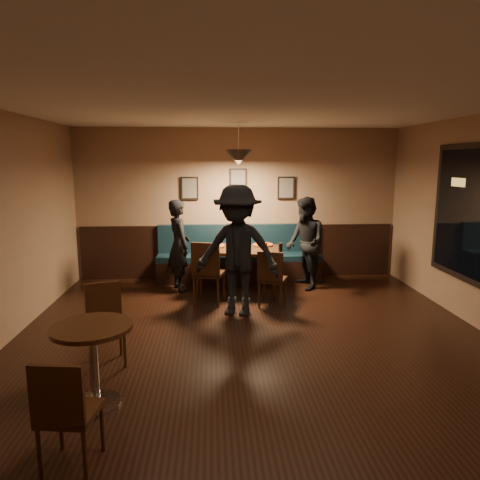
# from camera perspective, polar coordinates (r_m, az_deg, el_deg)

# --- Properties ---
(floor) EXTENTS (7.00, 7.00, 0.00)m
(floor) POSITION_cam_1_polar(r_m,az_deg,el_deg) (5.26, 2.17, -14.43)
(floor) COLOR black
(floor) RESTS_ON ground
(ceiling) EXTENTS (7.00, 7.00, 0.00)m
(ceiling) POSITION_cam_1_polar(r_m,az_deg,el_deg) (4.83, 2.40, 17.43)
(ceiling) COLOR silver
(ceiling) RESTS_ON ground
(wall_back) EXTENTS (6.00, 0.00, 6.00)m
(wall_back) POSITION_cam_1_polar(r_m,az_deg,el_deg) (8.31, -0.25, 4.67)
(wall_back) COLOR #8C704F
(wall_back) RESTS_ON ground
(wall_front) EXTENTS (6.00, 0.00, 6.00)m
(wall_front) POSITION_cam_1_polar(r_m,az_deg,el_deg) (1.57, 16.66, -20.25)
(wall_front) COLOR #8C704F
(wall_front) RESTS_ON ground
(wainscot) EXTENTS (5.88, 0.06, 1.00)m
(wainscot) POSITION_cam_1_polar(r_m,az_deg,el_deg) (8.42, -0.23, -1.46)
(wainscot) COLOR black
(wainscot) RESTS_ON ground
(booth_bench) EXTENTS (3.00, 0.60, 1.00)m
(booth_bench) POSITION_cam_1_polar(r_m,az_deg,el_deg) (8.15, -0.11, -1.84)
(booth_bench) COLOR #0F232D
(booth_bench) RESTS_ON ground
(picture_left) EXTENTS (0.32, 0.04, 0.42)m
(picture_left) POSITION_cam_1_polar(r_m,az_deg,el_deg) (8.25, -6.52, 6.66)
(picture_left) COLOR black
(picture_left) RESTS_ON wall_back
(picture_center) EXTENTS (0.32, 0.04, 0.42)m
(picture_center) POSITION_cam_1_polar(r_m,az_deg,el_deg) (8.25, -0.23, 7.77)
(picture_center) COLOR black
(picture_center) RESTS_ON wall_back
(picture_right) EXTENTS (0.32, 0.04, 0.42)m
(picture_right) POSITION_cam_1_polar(r_m,az_deg,el_deg) (8.36, 5.97, 6.71)
(picture_right) COLOR black
(picture_right) RESTS_ON wall_back
(pendant_lamp) EXTENTS (0.44, 0.44, 0.25)m
(pendant_lamp) POSITION_cam_1_polar(r_m,az_deg,el_deg) (7.28, -0.18, 10.61)
(pendant_lamp) COLOR black
(pendant_lamp) RESTS_ON ceiling
(dining_table) EXTENTS (1.55, 1.15, 0.75)m
(dining_table) POSITION_cam_1_polar(r_m,az_deg,el_deg) (7.50, -0.17, -3.87)
(dining_table) COLOR black
(dining_table) RESTS_ON floor
(chair_near_left) EXTENTS (0.54, 0.54, 0.99)m
(chair_near_left) POSITION_cam_1_polar(r_m,az_deg,el_deg) (6.88, -4.00, -4.13)
(chair_near_left) COLOR #33180E
(chair_near_left) RESTS_ON floor
(chair_near_right) EXTENTS (0.50, 0.50, 0.87)m
(chair_near_right) POSITION_cam_1_polar(r_m,az_deg,el_deg) (6.76, 4.23, -4.90)
(chair_near_right) COLOR black
(chair_near_right) RESTS_ON floor
(diner_left) EXTENTS (0.55, 0.67, 1.56)m
(diner_left) POSITION_cam_1_polar(r_m,az_deg,el_deg) (7.57, -7.90, -0.69)
(diner_left) COLOR black
(diner_left) RESTS_ON floor
(diner_right) EXTENTS (0.73, 0.87, 1.59)m
(diner_right) POSITION_cam_1_polar(r_m,az_deg,el_deg) (7.69, 8.42, -0.41)
(diner_right) COLOR black
(diner_right) RESTS_ON floor
(diner_front) EXTENTS (1.37, 1.05, 1.87)m
(diner_front) POSITION_cam_1_polar(r_m,az_deg,el_deg) (6.26, -0.35, -1.40)
(diner_front) COLOR black
(diner_front) RESTS_ON floor
(pizza_a) EXTENTS (0.39, 0.39, 0.04)m
(pizza_a) POSITION_cam_1_polar(r_m,az_deg,el_deg) (7.55, -3.37, -0.73)
(pizza_a) COLOR gold
(pizza_a) RESTS_ON dining_table
(pizza_b) EXTENTS (0.41, 0.41, 0.04)m
(pizza_b) POSITION_cam_1_polar(r_m,az_deg,el_deg) (7.20, 0.16, -1.26)
(pizza_b) COLOR orange
(pizza_b) RESTS_ON dining_table
(pizza_c) EXTENTS (0.45, 0.45, 0.04)m
(pizza_c) POSITION_cam_1_polar(r_m,az_deg,el_deg) (7.64, 2.98, -0.60)
(pizza_c) COLOR orange
(pizza_c) RESTS_ON dining_table
(soda_glass) EXTENTS (0.07, 0.07, 0.14)m
(soda_glass) POSITION_cam_1_polar(r_m,az_deg,el_deg) (7.17, 5.25, -0.94)
(soda_glass) COLOR black
(soda_glass) RESTS_ON dining_table
(tabasco_bottle) EXTENTS (0.03, 0.03, 0.12)m
(tabasco_bottle) POSITION_cam_1_polar(r_m,az_deg,el_deg) (7.40, 3.45, -0.64)
(tabasco_bottle) COLOR #A21605
(tabasco_bottle) RESTS_ON dining_table
(napkin_a) EXTENTS (0.19, 0.19, 0.01)m
(napkin_a) POSITION_cam_1_polar(r_m,az_deg,el_deg) (7.63, -4.87, -0.76)
(napkin_a) COLOR #1B682F
(napkin_a) RESTS_ON dining_table
(napkin_b) EXTENTS (0.20, 0.20, 0.01)m
(napkin_b) POSITION_cam_1_polar(r_m,az_deg,el_deg) (7.16, -4.79, -1.48)
(napkin_b) COLOR #1D6E32
(napkin_b) RESTS_ON dining_table
(cutlery_set) EXTENTS (0.21, 0.02, 0.00)m
(cutlery_set) POSITION_cam_1_polar(r_m,az_deg,el_deg) (7.00, -0.20, -1.72)
(cutlery_set) COLOR silver
(cutlery_set) RESTS_ON dining_table
(cafe_table) EXTENTS (0.79, 0.79, 0.76)m
(cafe_table) POSITION_cam_1_polar(r_m,az_deg,el_deg) (4.31, -18.36, -15.15)
(cafe_table) COLOR black
(cafe_table) RESTS_ON floor
(cafe_chair_far) EXTENTS (0.49, 0.49, 0.87)m
(cafe_chair_far) POSITION_cam_1_polar(r_m,az_deg,el_deg) (5.07, -16.91, -10.51)
(cafe_chair_far) COLOR black
(cafe_chair_far) RESTS_ON floor
(cafe_chair_near) EXTENTS (0.42, 0.42, 0.85)m
(cafe_chair_near) POSITION_cam_1_polar(r_m,az_deg,el_deg) (3.60, -21.09, -19.82)
(cafe_chair_near) COLOR black
(cafe_chair_near) RESTS_ON floor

